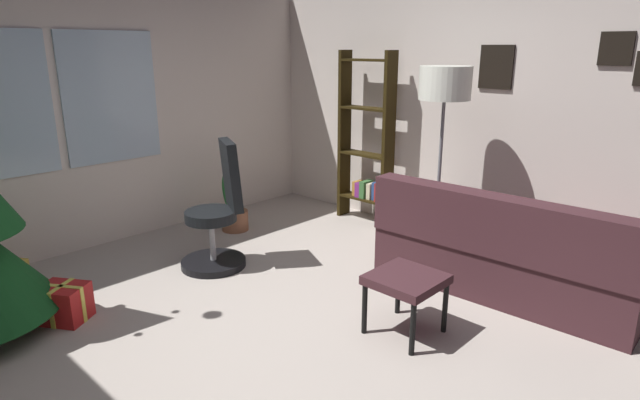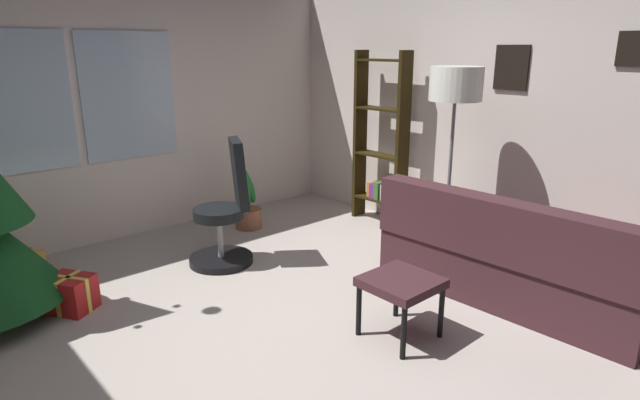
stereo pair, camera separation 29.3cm
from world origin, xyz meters
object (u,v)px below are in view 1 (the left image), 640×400
Objects in this scene: bookshelf at (366,147)px; floor_lamp at (445,93)px; potted_plant at (233,206)px; couch at (532,253)px; gift_box_gold at (2,276)px; gift_box_red at (63,303)px; office_chair at (218,219)px; footstool at (406,283)px.

floor_lamp is at bearing -107.27° from bookshelf.
couch is at bearing -74.28° from potted_plant.
bookshelf is at bearing 79.25° from couch.
gift_box_gold is 0.22× the size of bookshelf.
bookshelf reaches higher than couch.
couch is 1.10× the size of bookshelf.
gift_box_red is 0.36× the size of office_chair.
floor_lamp is at bearing -39.20° from office_chair.
gift_box_red is at bearing 179.84° from office_chair.
bookshelf reaches higher than footstool.
bookshelf reaches higher than gift_box_gold.
gift_box_gold is 0.63× the size of potted_plant.
gift_box_gold is at bearing 144.58° from floor_lamp.
couch is 3.11× the size of potted_plant.
office_chair is 2.21m from floor_lamp.
couch is at bearing -100.75° from bookshelf.
footstool is 3.18m from gift_box_gold.
footstool is 1.84m from floor_lamp.
gift_box_red is 3.38m from floor_lamp.
couch is 3.53m from gift_box_red.
footstool is at bearing -84.48° from office_chair.
potted_plant is at bearing -5.16° from gift_box_gold.
gift_box_red is at bearing -81.20° from gift_box_gold.
couch is 1.18× the size of floor_lamp.
office_chair is at bearing 176.04° from bookshelf.
floor_lamp reaches higher than footstool.
bookshelf reaches higher than floor_lamp.
gift_box_gold is at bearing 98.80° from gift_box_red.
gift_box_gold is (-1.65, 2.71, -0.26)m from footstool.
potted_plant is (0.68, 0.69, -0.18)m from office_chair.
footstool is (-1.30, 0.31, 0.08)m from couch.
office_chair is 0.65× the size of floor_lamp.
office_chair is at bearing 124.63° from couch.
couch reaches higher than potted_plant.
bookshelf is at bearing -34.99° from potted_plant.
potted_plant reaches higher than gift_box_red.
couch is 4.53× the size of footstool.
bookshelf reaches higher than potted_plant.
potted_plant is at bearing 113.39° from floor_lamp.
potted_plant is at bearing 78.75° from footstool.
footstool is at bearing -156.11° from floor_lamp.
footstool is 0.26× the size of floor_lamp.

